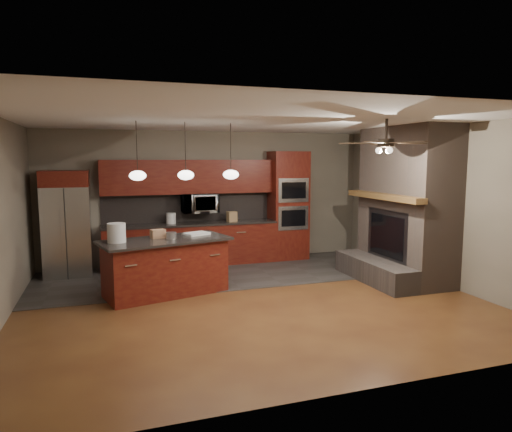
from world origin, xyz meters
name	(u,v)px	position (x,y,z in m)	size (l,w,h in m)	color
ground	(253,301)	(0.00, 0.00, 0.00)	(7.00, 7.00, 0.00)	brown
ceiling	(252,120)	(0.00, 0.00, 2.80)	(7.00, 6.00, 0.02)	white
back_wall	(210,197)	(0.00, 3.00, 1.40)	(7.00, 0.02, 2.80)	gray
right_wall	(440,205)	(3.50, 0.00, 1.40)	(0.02, 6.00, 2.80)	gray
slate_tile_patch	(224,273)	(0.00, 1.80, 0.01)	(7.00, 2.40, 0.01)	#33302E
fireplace_column	(404,210)	(3.04, 0.40, 1.30)	(1.30, 2.10, 2.80)	brown
back_cabinetry	(190,223)	(-0.48, 2.74, 0.89)	(3.59, 0.64, 2.20)	maroon
oven_tower	(288,206)	(1.70, 2.69, 1.19)	(0.80, 0.63, 2.38)	maroon
microwave	(200,203)	(-0.27, 2.75, 1.30)	(0.73, 0.41, 0.50)	silver
refrigerator	(67,224)	(-2.85, 2.62, 1.00)	(0.85, 0.75, 2.00)	silver
kitchen_island	(166,266)	(-1.24, 0.80, 0.47)	(2.23, 1.42, 0.92)	maroon
white_bucket	(117,233)	(-2.00, 0.73, 1.07)	(0.28, 0.28, 0.30)	silver
paint_can	(171,236)	(-1.14, 0.78, 0.98)	(0.17, 0.17, 0.11)	#B0B0B5
paint_tray	(197,234)	(-0.67, 1.06, 0.94)	(0.40, 0.28, 0.04)	white
cardboard_box	(158,234)	(-1.34, 0.94, 0.99)	(0.22, 0.16, 0.14)	#9E7251
counter_bucket	(171,218)	(-0.88, 2.70, 1.01)	(0.20, 0.20, 0.22)	silver
counter_box	(232,216)	(0.39, 2.65, 1.01)	(0.19, 0.15, 0.21)	#A27E54
pendant_left	(138,175)	(-1.65, 0.70, 1.96)	(0.26, 0.26, 0.92)	black
pendant_center	(186,175)	(-0.90, 0.70, 1.96)	(0.26, 0.26, 0.92)	black
pendant_right	(231,174)	(-0.15, 0.70, 1.96)	(0.26, 0.26, 0.92)	black
ceiling_fan	(386,142)	(1.80, -0.80, 2.46)	(1.27, 1.33, 0.41)	black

